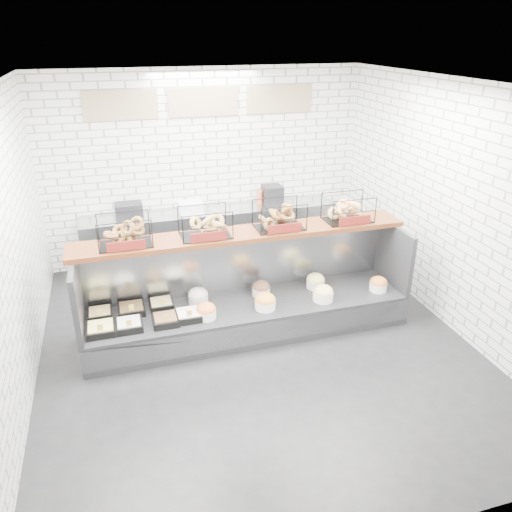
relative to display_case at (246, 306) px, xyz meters
name	(u,v)px	position (x,y,z in m)	size (l,w,h in m)	color
ground	(255,343)	(0.02, -0.34, -0.33)	(5.50, 5.50, 0.00)	black
room_shell	(241,165)	(0.02, 0.26, 1.73)	(5.02, 5.51, 3.01)	white
display_case	(246,306)	(0.00, 0.00, 0.00)	(4.00, 0.90, 1.20)	black
bagel_shelf	(243,223)	(0.02, 0.18, 1.05)	(4.10, 0.50, 0.40)	#431E0E
prep_counter	(212,235)	(0.02, 2.09, 0.14)	(4.00, 0.60, 1.20)	#93969B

